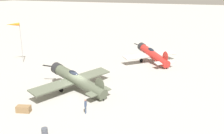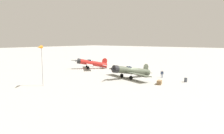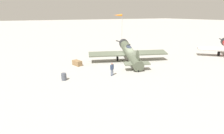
% 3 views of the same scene
% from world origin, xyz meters
% --- Properties ---
extents(ground_plane, '(400.00, 400.00, 0.00)m').
position_xyz_m(ground_plane, '(0.00, 0.00, 0.00)').
color(ground_plane, '#A8A59E').
extents(airplane_foreground, '(10.93, 12.17, 3.05)m').
position_xyz_m(airplane_foreground, '(-0.49, 0.17, 1.54)').
color(airplane_foreground, '#4C5442').
rests_on(airplane_foreground, ground_plane).
extents(airplane_mid_apron, '(8.77, 8.92, 3.03)m').
position_xyz_m(airplane_mid_apron, '(5.01, 17.12, 1.54)').
color(airplane_mid_apron, red).
rests_on(airplane_mid_apron, ground_plane).
extents(ground_crew_mechanic, '(0.37, 0.59, 1.61)m').
position_xyz_m(ground_crew_mechanic, '(3.78, -5.01, 0.97)').
color(ground_crew_mechanic, '#384766').
rests_on(ground_crew_mechanic, ground_plane).
extents(equipment_crate, '(1.66, 1.17, 0.72)m').
position_xyz_m(equipment_crate, '(-2.48, -7.43, 0.36)').
color(equipment_crate, olive).
rests_on(equipment_crate, ground_plane).
extents(fuel_drum, '(0.60, 0.60, 0.82)m').
position_xyz_m(fuel_drum, '(2.60, -10.47, 0.41)').
color(fuel_drum, '#474C56').
rests_on(fuel_drum, ground_plane).
extents(windsock_mast, '(2.00, 1.84, 7.10)m').
position_xyz_m(windsock_mast, '(-17.06, 7.54, 6.51)').
color(windsock_mast, gray).
rests_on(windsock_mast, ground_plane).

